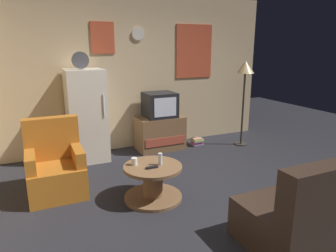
{
  "coord_description": "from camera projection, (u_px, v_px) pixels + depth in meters",
  "views": [
    {
      "loc": [
        -1.81,
        -2.92,
        1.84
      ],
      "look_at": [
        -0.08,
        0.9,
        0.75
      ],
      "focal_mm": 32.71,
      "sensor_mm": 36.0,
      "label": 1
    }
  ],
  "objects": [
    {
      "name": "fridge",
      "position": [
        87.0,
        115.0,
        4.99
      ],
      "size": [
        0.6,
        0.62,
        1.77
      ],
      "color": "silver",
      "rests_on": "ground_plane"
    },
    {
      "name": "crt_tv",
      "position": [
        160.0,
        105.0,
        5.49
      ],
      "size": [
        0.54,
        0.51,
        0.44
      ],
      "color": "black",
      "rests_on": "tv_stand"
    },
    {
      "name": "mug_ceramic_white",
      "position": [
        134.0,
        161.0,
        3.74
      ],
      "size": [
        0.08,
        0.08,
        0.09
      ],
      "primitive_type": "cylinder",
      "color": "silver",
      "rests_on": "coffee_table"
    },
    {
      "name": "tv_stand",
      "position": [
        160.0,
        133.0,
        5.62
      ],
      "size": [
        0.84,
        0.53,
        0.61
      ],
      "color": "brown",
      "rests_on": "ground_plane"
    },
    {
      "name": "wall_with_art",
      "position": [
        137.0,
        73.0,
        5.58
      ],
      "size": [
        5.2,
        0.12,
        2.75
      ],
      "color": "#D1B284",
      "rests_on": "ground_plane"
    },
    {
      "name": "coffee_table",
      "position": [
        153.0,
        182.0,
        3.78
      ],
      "size": [
        0.72,
        0.72,
        0.44
      ],
      "color": "brown",
      "rests_on": "ground_plane"
    },
    {
      "name": "book_stack",
      "position": [
        197.0,
        142.0,
        5.87
      ],
      "size": [
        0.22,
        0.18,
        0.14
      ],
      "color": "slate",
      "rests_on": "ground_plane"
    },
    {
      "name": "armchair",
      "position": [
        55.0,
        168.0,
        3.91
      ],
      "size": [
        0.68,
        0.68,
        0.96
      ],
      "color": "#B2661E",
      "rests_on": "ground_plane"
    },
    {
      "name": "remote_control",
      "position": [
        152.0,
        167.0,
        3.64
      ],
      "size": [
        0.15,
        0.05,
        0.02
      ],
      "primitive_type": "cube",
      "rotation": [
        0.0,
        0.0,
        0.01
      ],
      "color": "black",
      "rests_on": "coffee_table"
    },
    {
      "name": "standing_lamp",
      "position": [
        245.0,
        74.0,
        5.6
      ],
      "size": [
        0.32,
        0.32,
        1.59
      ],
      "color": "#332D28",
      "rests_on": "ground_plane"
    },
    {
      "name": "couch",
      "position": [
        329.0,
        209.0,
        2.98
      ],
      "size": [
        1.7,
        0.8,
        0.92
      ],
      "color": "#38281E",
      "rests_on": "ground_plane"
    },
    {
      "name": "wine_glass",
      "position": [
        160.0,
        159.0,
        3.73
      ],
      "size": [
        0.05,
        0.05,
        0.15
      ],
      "primitive_type": "cylinder",
      "color": "silver",
      "rests_on": "coffee_table"
    },
    {
      "name": "ground_plane",
      "position": [
        204.0,
        201.0,
        3.77
      ],
      "size": [
        12.0,
        12.0,
        0.0
      ],
      "primitive_type": "plane",
      "color": "#232328"
    }
  ]
}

